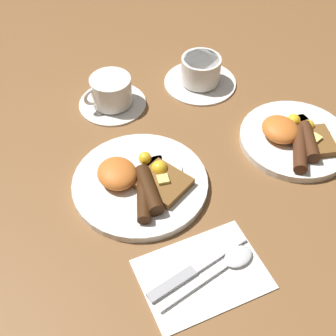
% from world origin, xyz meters
% --- Properties ---
extents(ground_plane, '(3.00, 3.00, 0.00)m').
position_xyz_m(ground_plane, '(0.00, 0.00, 0.00)').
color(ground_plane, brown).
extents(breakfast_plate_near, '(0.25, 0.25, 0.05)m').
position_xyz_m(breakfast_plate_near, '(0.00, -0.00, 0.01)').
color(breakfast_plate_near, silver).
rests_on(breakfast_plate_near, ground_plane).
extents(breakfast_plate_far, '(0.22, 0.22, 0.05)m').
position_xyz_m(breakfast_plate_far, '(0.05, 0.32, 0.02)').
color(breakfast_plate_far, silver).
rests_on(breakfast_plate_far, ground_plane).
extents(teacup_near, '(0.14, 0.14, 0.07)m').
position_xyz_m(teacup_near, '(-0.24, 0.05, 0.03)').
color(teacup_near, silver).
rests_on(teacup_near, ground_plane).
extents(teacup_far, '(0.16, 0.16, 0.07)m').
position_xyz_m(teacup_far, '(-0.21, 0.25, 0.03)').
color(teacup_far, silver).
rests_on(teacup_far, ground_plane).
extents(napkin, '(0.15, 0.20, 0.01)m').
position_xyz_m(napkin, '(0.21, 0.01, 0.00)').
color(napkin, white).
rests_on(napkin, ground_plane).
extents(knife, '(0.04, 0.19, 0.01)m').
position_xyz_m(knife, '(0.20, -0.01, 0.01)').
color(knife, silver).
rests_on(knife, napkin).
extents(spoon, '(0.04, 0.18, 0.01)m').
position_xyz_m(spoon, '(0.21, 0.05, 0.01)').
color(spoon, silver).
rests_on(spoon, napkin).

